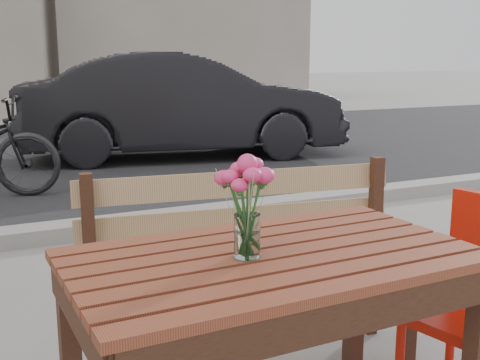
{
  "coord_description": "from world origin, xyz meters",
  "views": [
    {
      "loc": [
        -0.87,
        -1.52,
        1.36
      ],
      "look_at": [
        -0.1,
        0.08,
        1.0
      ],
      "focal_mm": 45.0,
      "sensor_mm": 36.0,
      "label": 1
    }
  ],
  "objects": [
    {
      "name": "street",
      "position": [
        0.0,
        5.06,
        0.03
      ],
      "size": [
        30.0,
        8.12,
        0.12
      ],
      "color": "black",
      "rests_on": "ground"
    },
    {
      "name": "main_table",
      "position": [
        -0.01,
        0.03,
        0.64
      ],
      "size": [
        1.26,
        0.75,
        0.77
      ],
      "rotation": [
        0.0,
        0.0,
        0.02
      ],
      "color": "#5B2E18",
      "rests_on": "ground"
    },
    {
      "name": "main_bench",
      "position": [
        0.25,
        0.75,
        0.55
      ],
      "size": [
        1.52,
        0.64,
        0.91
      ],
      "rotation": [
        0.0,
        0.0,
        -0.14
      ],
      "color": "#8F6C4A",
      "rests_on": "ground"
    },
    {
      "name": "parked_car",
      "position": [
        1.94,
        6.21,
        0.7
      ],
      "size": [
        4.49,
        2.29,
        1.41
      ],
      "primitive_type": "imported",
      "rotation": [
        0.0,
        0.0,
        1.38
      ],
      "color": "black",
      "rests_on": "ground"
    },
    {
      "name": "main_vase",
      "position": [
        -0.1,
        0.03,
        0.96
      ],
      "size": [
        0.17,
        0.17,
        0.31
      ],
      "color": "white",
      "rests_on": "main_table"
    }
  ]
}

